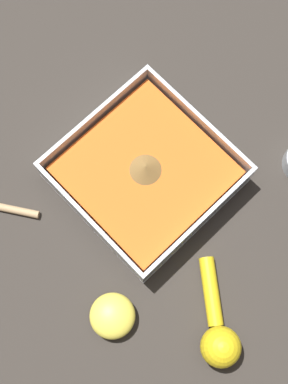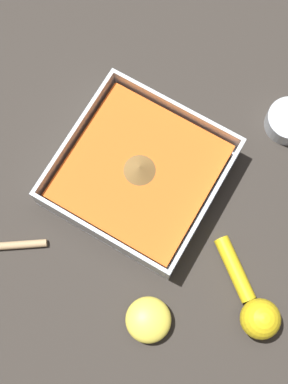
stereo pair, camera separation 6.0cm
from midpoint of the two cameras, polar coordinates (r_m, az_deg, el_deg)
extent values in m
plane|color=#332D28|center=(0.87, -1.37, 2.95)|extent=(4.00, 4.00, 0.00)
cube|color=silver|center=(0.85, -2.46, 1.31)|extent=(0.24, 0.24, 0.01)
cube|color=silver|center=(0.85, -9.29, 5.64)|extent=(0.24, 0.01, 0.05)
cube|color=silver|center=(0.81, 4.51, -2.02)|extent=(0.24, 0.01, 0.05)
cube|color=silver|center=(0.86, 1.46, 8.34)|extent=(0.01, 0.23, 0.05)
cube|color=silver|center=(0.81, -6.80, -4.93)|extent=(0.01, 0.23, 0.05)
cube|color=orange|center=(0.83, -2.52, 1.72)|extent=(0.22, 0.22, 0.03)
cone|color=brown|center=(0.81, -2.60, 2.26)|extent=(0.05, 0.05, 0.02)
cylinder|color=silver|center=(0.90, 13.32, 7.12)|extent=(0.07, 0.07, 0.03)
cylinder|color=brown|center=(0.90, 13.28, 7.05)|extent=(0.07, 0.07, 0.02)
sphere|color=yellow|center=(0.80, 10.18, -13.48)|extent=(0.06, 0.06, 0.06)
cylinder|color=yellow|center=(0.82, 7.60, -8.43)|extent=(0.08, 0.09, 0.02)
ellipsoid|color=#EFDB4C|center=(0.80, -1.72, -13.76)|extent=(0.07, 0.07, 0.04)
camera|label=1|loc=(0.03, 87.88, 7.70)|focal=50.00mm
camera|label=2|loc=(0.03, -92.12, -7.70)|focal=50.00mm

